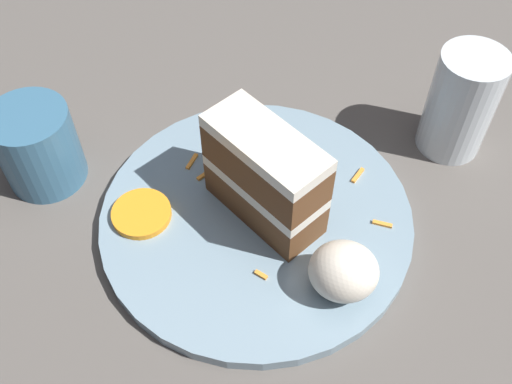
{
  "coord_description": "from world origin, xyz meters",
  "views": [
    {
      "loc": [
        0.03,
        -0.34,
        0.52
      ],
      "look_at": [
        -0.03,
        -0.0,
        0.08
      ],
      "focal_mm": 42.0,
      "sensor_mm": 36.0,
      "label": 1
    }
  ],
  "objects_px": {
    "cake_slice": "(265,176)",
    "drinking_glass": "(459,109)",
    "orange_garnish": "(142,214)",
    "coffee_mug": "(37,144)",
    "cream_dollop": "(344,271)",
    "plate": "(256,219)"
  },
  "relations": [
    {
      "from": "plate",
      "to": "orange_garnish",
      "type": "xyz_separation_m",
      "value": [
        -0.11,
        -0.02,
        0.01
      ]
    },
    {
      "from": "drinking_glass",
      "to": "plate",
      "type": "bearing_deg",
      "value": -143.52
    },
    {
      "from": "orange_garnish",
      "to": "drinking_glass",
      "type": "bearing_deg",
      "value": 28.02
    },
    {
      "from": "cake_slice",
      "to": "drinking_glass",
      "type": "distance_m",
      "value": 0.23
    },
    {
      "from": "plate",
      "to": "drinking_glass",
      "type": "xyz_separation_m",
      "value": [
        0.19,
        0.14,
        0.04
      ]
    },
    {
      "from": "coffee_mug",
      "to": "cake_slice",
      "type": "bearing_deg",
      "value": -4.69
    },
    {
      "from": "plate",
      "to": "orange_garnish",
      "type": "relative_size",
      "value": 5.26
    },
    {
      "from": "cake_slice",
      "to": "coffee_mug",
      "type": "height_order",
      "value": "cake_slice"
    },
    {
      "from": "cream_dollop",
      "to": "drinking_glass",
      "type": "bearing_deg",
      "value": 63.42
    },
    {
      "from": "cake_slice",
      "to": "orange_garnish",
      "type": "xyz_separation_m",
      "value": [
        -0.12,
        -0.03,
        -0.05
      ]
    },
    {
      "from": "cream_dollop",
      "to": "orange_garnish",
      "type": "bearing_deg",
      "value": 166.45
    },
    {
      "from": "cake_slice",
      "to": "cream_dollop",
      "type": "distance_m",
      "value": 0.11
    },
    {
      "from": "cream_dollop",
      "to": "drinking_glass",
      "type": "relative_size",
      "value": 0.52
    },
    {
      "from": "cake_slice",
      "to": "cream_dollop",
      "type": "xyz_separation_m",
      "value": [
        0.08,
        -0.07,
        -0.02
      ]
    },
    {
      "from": "cream_dollop",
      "to": "drinking_glass",
      "type": "xyz_separation_m",
      "value": [
        0.11,
        0.21,
        0.01
      ]
    },
    {
      "from": "plate",
      "to": "drinking_glass",
      "type": "relative_size",
      "value": 2.59
    },
    {
      "from": "cake_slice",
      "to": "drinking_glass",
      "type": "relative_size",
      "value": 1.06
    },
    {
      "from": "plate",
      "to": "cake_slice",
      "type": "distance_m",
      "value": 0.06
    },
    {
      "from": "orange_garnish",
      "to": "coffee_mug",
      "type": "height_order",
      "value": "coffee_mug"
    },
    {
      "from": "orange_garnish",
      "to": "cream_dollop",
      "type": "bearing_deg",
      "value": -13.55
    },
    {
      "from": "plate",
      "to": "cake_slice",
      "type": "bearing_deg",
      "value": 46.14
    },
    {
      "from": "orange_garnish",
      "to": "coffee_mug",
      "type": "distance_m",
      "value": 0.13
    }
  ]
}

